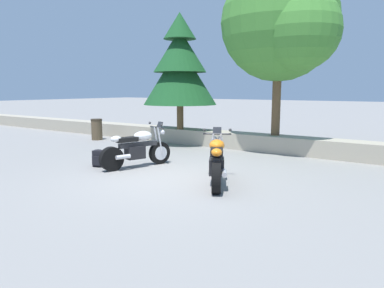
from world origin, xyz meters
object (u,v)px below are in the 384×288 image
at_px(leafy_tree_mid_left, 283,24).
at_px(motorcycle_orange_centre, 217,162).
at_px(pine_tree_far_left, 180,66).
at_px(motorcycle_white_near_left, 137,149).
at_px(trash_bin, 97,129).
at_px(rider_backpack, 99,158).

bearing_deg(leafy_tree_mid_left, motorcycle_orange_centre, -86.80).
height_order(motorcycle_orange_centre, pine_tree_far_left, pine_tree_far_left).
relative_size(motorcycle_orange_centre, pine_tree_far_left, 0.43).
xyz_separation_m(motorcycle_white_near_left, leafy_tree_mid_left, (2.34, 4.22, 3.58)).
bearing_deg(motorcycle_white_near_left, leafy_tree_mid_left, 60.96).
distance_m(motorcycle_white_near_left, pine_tree_far_left, 4.94).
distance_m(pine_tree_far_left, trash_bin, 4.37).
distance_m(rider_backpack, trash_bin, 5.32).
bearing_deg(motorcycle_orange_centre, rider_backpack, -175.50).
bearing_deg(motorcycle_orange_centre, leafy_tree_mid_left, 93.20).
height_order(motorcycle_white_near_left, motorcycle_orange_centre, same).
xyz_separation_m(rider_backpack, trash_bin, (-4.03, 3.46, 0.19)).
bearing_deg(pine_tree_far_left, motorcycle_orange_centre, -46.38).
relative_size(motorcycle_orange_centre, leafy_tree_mid_left, 0.34).
height_order(motorcycle_orange_centre, rider_backpack, motorcycle_orange_centre).
xyz_separation_m(leafy_tree_mid_left, trash_bin, (-7.28, -1.31, -3.63)).
relative_size(rider_backpack, trash_bin, 0.55).
relative_size(motorcycle_white_near_left, pine_tree_far_left, 0.47).
bearing_deg(pine_tree_far_left, trash_bin, -161.79).
distance_m(motorcycle_orange_centre, rider_backpack, 3.51).
height_order(leafy_tree_mid_left, trash_bin, leafy_tree_mid_left).
bearing_deg(rider_backpack, leafy_tree_mid_left, 55.78).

